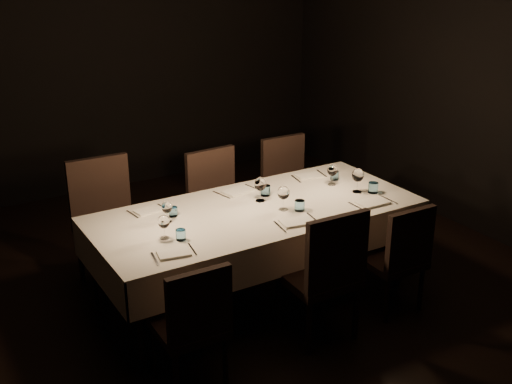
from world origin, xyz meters
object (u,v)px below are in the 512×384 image
chair_near_center (325,270)px  chair_near_right (399,254)px  chair_near_left (194,320)px  chair_far_right (289,183)px  chair_far_center (218,201)px  chair_far_left (106,218)px  dining_table (256,218)px

chair_near_center → chair_near_right: size_ratio=1.14×
chair_near_left → chair_far_right: chair_far_right is taller
chair_near_right → chair_far_center: size_ratio=0.89×
chair_near_left → chair_far_center: bearing=-121.5°
chair_far_left → chair_far_right: bearing=1.9°
chair_far_right → chair_near_right: bearing=-91.2°
chair_near_left → chair_far_center: chair_far_center is taller
chair_far_left → chair_far_center: (0.98, -0.09, -0.03)m
dining_table → chair_near_center: size_ratio=2.51×
dining_table → chair_near_left: bearing=-140.1°
chair_near_right → chair_far_center: chair_far_center is taller
chair_near_left → chair_near_right: (1.71, 0.02, 0.00)m
chair_far_right → chair_far_left: bearing=-178.5°
chair_far_left → chair_far_center: chair_far_left is taller
chair_near_left → chair_far_right: bearing=-136.7°
chair_near_center → chair_far_left: 1.90m
chair_far_center → dining_table: bearing=-98.3°
dining_table → chair_far_center: size_ratio=2.56×
chair_far_center → chair_far_left: bearing=171.9°
dining_table → chair_near_right: (0.81, -0.74, -0.20)m
chair_near_left → chair_near_center: chair_near_center is taller
chair_near_left → chair_near_right: bearing=-178.2°
dining_table → chair_near_left: size_ratio=2.88×
chair_near_center → dining_table: bearing=-80.1°
chair_near_center → chair_far_right: (0.77, 1.61, -0.02)m
chair_far_center → chair_near_right: bearing=-67.0°
chair_near_center → chair_near_right: (0.70, 0.01, -0.06)m
dining_table → chair_near_center: 0.77m
chair_near_right → chair_far_left: bearing=-42.1°
chair_near_right → chair_far_right: (0.08, 1.60, 0.04)m
chair_far_center → chair_near_center: bearing=-91.6°
chair_near_center → chair_far_left: chair_far_left is taller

